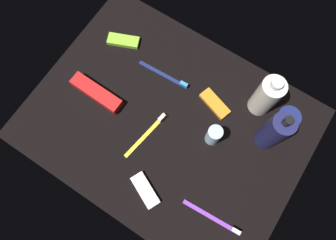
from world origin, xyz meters
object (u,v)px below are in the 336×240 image
object	(u,v)px
snack_bar_orange	(215,104)
snack_bar_lime	(123,41)
lotion_bottle	(274,131)
cream_tin_left	(289,117)
toothbrush_yellow	(148,132)
toothbrush_navy	(166,76)
toothbrush_purple	(215,219)
bodywash_bottle	(266,96)
deodorant_stick	(214,135)
snack_bar_white	(145,190)
toothpaste_box_red	(97,93)

from	to	relation	value
snack_bar_orange	snack_bar_lime	world-z (taller)	same
lotion_bottle	cream_tin_left	xyz separation A→B (cm)	(2.99, 9.61, -8.00)
toothbrush_yellow	snack_bar_lime	size ratio (longest dim) A/B	1.73
snack_bar_orange	toothbrush_navy	bearing A→B (deg)	-161.32
snack_bar_lime	toothbrush_purple	bearing A→B (deg)	-53.17
lotion_bottle	snack_bar_orange	xyz separation A→B (cm)	(-18.44, 1.22, -8.31)
bodywash_bottle	cream_tin_left	distance (cm)	12.07
lotion_bottle	deodorant_stick	xyz separation A→B (cm)	(-13.55, -8.75, -4.76)
lotion_bottle	cream_tin_left	distance (cm)	12.86
bodywash_bottle	snack_bar_orange	bearing A→B (deg)	-148.31
deodorant_stick	toothbrush_yellow	bearing A→B (deg)	-152.50
lotion_bottle	cream_tin_left	size ratio (longest dim) A/B	2.86
snack_bar_white	cream_tin_left	world-z (taller)	cream_tin_left
toothbrush_purple	snack_bar_white	xyz separation A→B (cm)	(-21.01, -4.12, 0.14)
snack_bar_lime	deodorant_stick	bearing A→B (deg)	-39.23
toothpaste_box_red	lotion_bottle	bearing A→B (deg)	19.13
toothbrush_navy	cream_tin_left	bearing A→B (deg)	12.45
toothbrush_yellow	toothbrush_purple	size ratio (longest dim) A/B	1.00
lotion_bottle	snack_bar_orange	size ratio (longest dim) A/B	1.98
toothbrush_yellow	toothpaste_box_red	world-z (taller)	toothpaste_box_red
toothbrush_yellow	toothbrush_navy	bearing A→B (deg)	106.46
toothbrush_purple	snack_bar_lime	bearing A→B (deg)	149.37
toothbrush_purple	toothpaste_box_red	bearing A→B (deg)	166.34
lotion_bottle	toothbrush_navy	bearing A→B (deg)	178.53
bodywash_bottle	deodorant_stick	distance (cm)	18.98
snack_bar_white	toothbrush_navy	bearing A→B (deg)	138.09
deodorant_stick	toothpaste_box_red	xyz separation A→B (cm)	(-37.79, -7.44, -2.70)
bodywash_bottle	cream_tin_left	size ratio (longest dim) A/B	2.52
lotion_bottle	toothbrush_navy	size ratio (longest dim) A/B	1.14
toothbrush_navy	snack_bar_lime	world-z (taller)	toothbrush_navy
snack_bar_orange	cream_tin_left	bearing A→B (deg)	39.15
snack_bar_white	snack_bar_lime	distance (cm)	49.41
snack_bar_orange	snack_bar_lime	size ratio (longest dim) A/B	1.00
lotion_bottle	toothpaste_box_red	xyz separation A→B (cm)	(-51.35, -16.19, -7.46)
toothbrush_navy	toothpaste_box_red	distance (cm)	22.80
cream_tin_left	toothbrush_navy	bearing A→B (deg)	-167.55
toothbrush_purple	snack_bar_lime	world-z (taller)	toothbrush_purple
deodorant_stick	toothpaste_box_red	distance (cm)	38.61
toothbrush_navy	toothbrush_yellow	xyz separation A→B (cm)	(5.51, -18.66, 0.00)
toothbrush_purple	snack_bar_white	bearing A→B (deg)	-168.91
snack_bar_white	snack_bar_lime	xyz separation A→B (cm)	(-33.45, 36.37, 0.00)
toothpaste_box_red	snack_bar_white	xyz separation A→B (cm)	(29.48, -16.39, -0.85)
toothbrush_yellow	snack_bar_white	xyz separation A→B (cm)	(8.95, -14.85, 0.14)
toothpaste_box_red	snack_bar_lime	world-z (taller)	toothpaste_box_red
snack_bar_orange	cream_tin_left	size ratio (longest dim) A/B	1.45
snack_bar_white	toothbrush_purple	bearing A→B (deg)	35.84
toothbrush_yellow	cream_tin_left	world-z (taller)	same
lotion_bottle	deodorant_stick	bearing A→B (deg)	-147.16
toothbrush_purple	toothpaste_box_red	xyz separation A→B (cm)	(-50.49, 12.28, 0.99)
cream_tin_left	lotion_bottle	bearing A→B (deg)	-107.28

